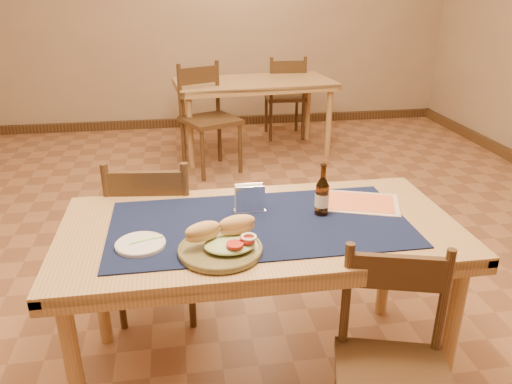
{
  "coord_description": "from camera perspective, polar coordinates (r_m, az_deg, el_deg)",
  "views": [
    {
      "loc": [
        -0.3,
        -2.58,
        1.66
      ],
      "look_at": [
        0.0,
        -0.7,
        0.85
      ],
      "focal_mm": 35.0,
      "sensor_mm": 36.0,
      "label": 1
    }
  ],
  "objects": [
    {
      "name": "chair_back_near",
      "position": [
        4.65,
        -5.5,
        8.56
      ],
      "size": [
        0.6,
        0.6,
        0.98
      ],
      "color": "#483019",
      "rests_on": "ground"
    },
    {
      "name": "fork",
      "position": [
        1.91,
        -12.14,
        -5.27
      ],
      "size": [
        0.12,
        0.06,
        0.0
      ],
      "color": "#98E77E",
      "rests_on": "side_plate"
    },
    {
      "name": "placemat",
      "position": [
        2.02,
        0.45,
        -3.62
      ],
      "size": [
        1.2,
        0.6,
        0.01
      ],
      "primitive_type": "cube",
      "color": "#0E1636",
      "rests_on": "main_table"
    },
    {
      "name": "chair_back_far",
      "position": [
        5.69,
        3.36,
        10.95
      ],
      "size": [
        0.44,
        0.44,
        0.92
      ],
      "color": "#483019",
      "rests_on": "ground"
    },
    {
      "name": "menu_card",
      "position": [
        2.24,
        11.87,
        -1.18
      ],
      "size": [
        0.39,
        0.34,
        0.01
      ],
      "color": "beige",
      "rests_on": "placemat"
    },
    {
      "name": "back_table",
      "position": [
        5.09,
        -0.24,
        11.73
      ],
      "size": [
        1.61,
        0.91,
        0.75
      ],
      "color": "#AB8650",
      "rests_on": "ground"
    },
    {
      "name": "chair_main_near",
      "position": [
        1.87,
        15.42,
        -18.97
      ],
      "size": [
        0.48,
        0.48,
        0.84
      ],
      "color": "#483019",
      "rests_on": "ground"
    },
    {
      "name": "baseboard",
      "position": [
        3.06,
        -2.12,
        -8.78
      ],
      "size": [
        6.0,
        7.0,
        0.1
      ],
      "color": "#483019",
      "rests_on": "ground"
    },
    {
      "name": "main_table",
      "position": [
        2.06,
        0.45,
        -5.75
      ],
      "size": [
        1.6,
        0.8,
        0.75
      ],
      "color": "#AB8650",
      "rests_on": "ground"
    },
    {
      "name": "side_plate",
      "position": [
        1.9,
        -13.07,
        -5.79
      ],
      "size": [
        0.19,
        0.19,
        0.02
      ],
      "color": "silver",
      "rests_on": "placemat"
    },
    {
      "name": "sandwich_plate",
      "position": [
        1.81,
        -3.85,
        -5.89
      ],
      "size": [
        0.31,
        0.31,
        0.12
      ],
      "color": "brown",
      "rests_on": "placemat"
    },
    {
      "name": "room",
      "position": [
        2.61,
        -2.56,
        17.27
      ],
      "size": [
        6.04,
        7.04,
        2.84
      ],
      "color": "#956241",
      "rests_on": "ground"
    },
    {
      "name": "beer_bottle",
      "position": [
        2.08,
        7.56,
        -0.46
      ],
      "size": [
        0.06,
        0.06,
        0.22
      ],
      "color": "#42230B",
      "rests_on": "placemat"
    },
    {
      "name": "chair_main_far",
      "position": [
        2.6,
        -11.35,
        -4.75
      ],
      "size": [
        0.47,
        0.47,
        0.9
      ],
      "color": "#483019",
      "rests_on": "ground"
    },
    {
      "name": "napkin_holder",
      "position": [
        2.1,
        -0.72,
        -0.78
      ],
      "size": [
        0.13,
        0.05,
        0.12
      ],
      "color": "white",
      "rests_on": "placemat"
    }
  ]
}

